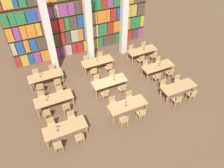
# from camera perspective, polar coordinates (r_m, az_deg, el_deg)

# --- Properties ---
(ground_plane) EXTENTS (40.00, 40.00, 0.00)m
(ground_plane) POSITION_cam_1_polar(r_m,az_deg,el_deg) (14.64, -0.38, -1.47)
(ground_plane) COLOR brown
(bookshelf_bank) EXTENTS (10.89, 0.35, 5.50)m
(bookshelf_bank) POSITION_cam_1_polar(r_m,az_deg,el_deg) (17.09, -7.81, 16.08)
(bookshelf_bank) COLOR brown
(bookshelf_bank) RESTS_ON ground_plane
(pillar_left) EXTENTS (0.45, 0.45, 6.00)m
(pillar_left) POSITION_cam_1_polar(r_m,az_deg,el_deg) (15.19, -16.29, 12.60)
(pillar_left) COLOR beige
(pillar_left) RESTS_ON ground_plane
(pillar_center) EXTENTS (0.45, 0.45, 6.00)m
(pillar_center) POSITION_cam_1_polar(r_m,az_deg,el_deg) (15.72, -6.18, 15.11)
(pillar_center) COLOR beige
(pillar_center) RESTS_ON ground_plane
(pillar_right) EXTENTS (0.45, 0.45, 6.00)m
(pillar_right) POSITION_cam_1_polar(r_m,az_deg,el_deg) (16.69, 3.21, 16.99)
(pillar_right) COLOR beige
(pillar_right) RESTS_ON ground_plane
(reading_table_0) EXTENTS (2.28, 0.87, 0.78)m
(reading_table_0) POSITION_cam_1_polar(r_m,az_deg,el_deg) (11.95, -12.15, -11.28)
(reading_table_0) COLOR tan
(reading_table_0) RESTS_ON ground_plane
(chair_0) EXTENTS (0.42, 0.40, 0.89)m
(chair_0) POSITION_cam_1_polar(r_m,az_deg,el_deg) (11.68, -13.90, -15.40)
(chair_0) COLOR tan
(chair_0) RESTS_ON ground_plane
(chair_1) EXTENTS (0.42, 0.40, 0.89)m
(chair_1) POSITION_cam_1_polar(r_m,az_deg,el_deg) (12.54, -15.53, -10.19)
(chair_1) COLOR tan
(chair_1) RESTS_ON ground_plane
(chair_2) EXTENTS (0.42, 0.40, 0.89)m
(chair_2) POSITION_cam_1_polar(r_m,az_deg,el_deg) (11.74, -8.41, -13.71)
(chair_2) COLOR tan
(chair_2) RESTS_ON ground_plane
(chair_3) EXTENTS (0.42, 0.40, 0.89)m
(chair_3) POSITION_cam_1_polar(r_m,az_deg,el_deg) (12.60, -10.50, -8.66)
(chair_3) COLOR tan
(chair_3) RESTS_ON ground_plane
(desk_lamp_0) EXTENTS (0.14, 0.14, 0.41)m
(desk_lamp_0) POSITION_cam_1_polar(r_m,az_deg,el_deg) (11.64, -14.18, -10.90)
(desk_lamp_0) COLOR brown
(desk_lamp_0) RESTS_ON reading_table_0
(reading_table_1) EXTENTS (2.28, 0.87, 0.78)m
(reading_table_1) POSITION_cam_1_polar(r_m,az_deg,el_deg) (12.74, 4.08, -5.59)
(reading_table_1) COLOR tan
(reading_table_1) RESTS_ON ground_plane
(chair_4) EXTENTS (0.42, 0.40, 0.89)m
(chair_4) POSITION_cam_1_polar(r_m,az_deg,el_deg) (12.31, 3.16, -9.37)
(chair_4) COLOR tan
(chair_4) RESTS_ON ground_plane
(chair_5) EXTENTS (0.42, 0.40, 0.89)m
(chair_5) POSITION_cam_1_polar(r_m,az_deg,el_deg) (13.14, 0.30, -4.90)
(chair_5) COLOR tan
(chair_5) RESTS_ON ground_plane
(chair_6) EXTENTS (0.42, 0.40, 0.89)m
(chair_6) POSITION_cam_1_polar(r_m,az_deg,el_deg) (12.70, 7.67, -7.66)
(chair_6) COLOR tan
(chair_6) RESTS_ON ground_plane
(chair_7) EXTENTS (0.42, 0.40, 0.89)m
(chair_7) POSITION_cam_1_polar(r_m,az_deg,el_deg) (13.51, 4.59, -3.44)
(chair_7) COLOR tan
(chair_7) RESTS_ON ground_plane
(desk_lamp_1) EXTENTS (0.14, 0.14, 0.39)m
(desk_lamp_1) POSITION_cam_1_polar(r_m,az_deg,el_deg) (12.44, 3.74, -4.79)
(desk_lamp_1) COLOR brown
(desk_lamp_1) RESTS_ON reading_table_1
(reading_table_2) EXTENTS (2.28, 0.87, 0.78)m
(reading_table_2) POSITION_cam_1_polar(r_m,az_deg,el_deg) (14.41, 17.02, -0.85)
(reading_table_2) COLOR tan
(reading_table_2) RESTS_ON ground_plane
(chair_8) EXTENTS (0.42, 0.40, 0.89)m
(chair_8) POSITION_cam_1_polar(r_m,az_deg,el_deg) (13.86, 16.66, -4.07)
(chair_8) COLOR tan
(chair_8) RESTS_ON ground_plane
(chair_9) EXTENTS (0.42, 0.40, 0.89)m
(chair_9) POSITION_cam_1_polar(r_m,az_deg,el_deg) (14.61, 13.31, -0.40)
(chair_9) COLOR tan
(chair_9) RESTS_ON ground_plane
(chair_10) EXTENTS (0.42, 0.40, 0.89)m
(chair_10) POSITION_cam_1_polar(r_m,az_deg,el_deg) (14.50, 20.17, -2.63)
(chair_10) COLOR tan
(chair_10) RESTS_ON ground_plane
(chair_11) EXTENTS (0.42, 0.40, 0.89)m
(chair_11) POSITION_cam_1_polar(r_m,az_deg,el_deg) (15.21, 16.78, 0.82)
(chair_11) COLOR tan
(chair_11) RESTS_ON ground_plane
(reading_table_3) EXTENTS (2.28, 0.87, 0.78)m
(reading_table_3) POSITION_cam_1_polar(r_m,az_deg,el_deg) (13.50, -14.97, -3.88)
(reading_table_3) COLOR tan
(reading_table_3) RESTS_ON ground_plane
(chair_12) EXTENTS (0.42, 0.40, 0.89)m
(chair_12) POSITION_cam_1_polar(r_m,az_deg,el_deg) (13.14, -16.66, -7.36)
(chair_12) COLOR tan
(chair_12) RESTS_ON ground_plane
(chair_13) EXTENTS (0.42, 0.40, 0.89)m
(chair_13) POSITION_cam_1_polar(r_m,az_deg,el_deg) (14.15, -17.87, -3.24)
(chair_13) COLOR tan
(chair_13) RESTS_ON ground_plane
(chair_14) EXTENTS (0.42, 0.40, 0.89)m
(chair_14) POSITION_cam_1_polar(r_m,az_deg,el_deg) (13.19, -11.85, -5.93)
(chair_14) COLOR tan
(chair_14) RESTS_ON ground_plane
(chair_15) EXTENTS (0.42, 0.40, 0.89)m
(chair_15) POSITION_cam_1_polar(r_m,az_deg,el_deg) (14.20, -13.43, -1.93)
(chair_15) COLOR tan
(chair_15) RESTS_ON ground_plane
(desk_lamp_2) EXTENTS (0.14, 0.14, 0.44)m
(desk_lamp_2) POSITION_cam_1_polar(r_m,az_deg,el_deg) (13.23, -16.85, -3.22)
(desk_lamp_2) COLOR brown
(desk_lamp_2) RESTS_ON reading_table_3
(reading_table_4) EXTENTS (2.28, 0.87, 0.78)m
(reading_table_4) POSITION_cam_1_polar(r_m,az_deg,el_deg) (14.15, -0.69, 0.51)
(reading_table_4) COLOR tan
(reading_table_4) RESTS_ON ground_plane
(chair_16) EXTENTS (0.42, 0.40, 0.89)m
(chair_16) POSITION_cam_1_polar(r_m,az_deg,el_deg) (13.65, -1.69, -2.67)
(chair_16) COLOR tan
(chair_16) RESTS_ON ground_plane
(chair_17) EXTENTS (0.42, 0.40, 0.89)m
(chair_17) POSITION_cam_1_polar(r_m,az_deg,el_deg) (14.63, -3.94, 0.97)
(chair_17) COLOR tan
(chair_17) RESTS_ON ground_plane
(chair_18) EXTENTS (0.42, 0.40, 0.89)m
(chair_18) POSITION_cam_1_polar(r_m,az_deg,el_deg) (14.00, 2.64, -1.28)
(chair_18) COLOR tan
(chair_18) RESTS_ON ground_plane
(chair_19) EXTENTS (0.42, 0.40, 0.89)m
(chair_19) POSITION_cam_1_polar(r_m,az_deg,el_deg) (14.96, 0.17, 2.19)
(chair_19) COLOR tan
(chair_19) RESTS_ON ground_plane
(desk_lamp_3) EXTENTS (0.14, 0.14, 0.47)m
(desk_lamp_3) POSITION_cam_1_polar(r_m,az_deg,el_deg) (13.98, 0.59, 2.05)
(desk_lamp_3) COLOR brown
(desk_lamp_3) RESTS_ON reading_table_4
(reading_table_5) EXTENTS (2.28, 0.87, 0.78)m
(reading_table_5) POSITION_cam_1_polar(r_m,az_deg,el_deg) (15.72, 11.91, 4.41)
(reading_table_5) COLOR tan
(reading_table_5) RESTS_ON ground_plane
(chair_20) EXTENTS (0.42, 0.40, 0.89)m
(chair_20) POSITION_cam_1_polar(r_m,az_deg,el_deg) (15.15, 11.66, 1.74)
(chair_20) COLOR tan
(chair_20) RESTS_ON ground_plane
(chair_21) EXTENTS (0.42, 0.40, 0.89)m
(chair_21) POSITION_cam_1_polar(r_m,az_deg,el_deg) (16.05, 8.85, 4.81)
(chair_21) COLOR tan
(chair_21) RESTS_ON ground_plane
(chair_22) EXTENTS (0.42, 0.40, 0.89)m
(chair_22) POSITION_cam_1_polar(r_m,az_deg,el_deg) (15.72, 14.96, 2.80)
(chair_22) COLOR tan
(chair_22) RESTS_ON ground_plane
(chair_23) EXTENTS (0.42, 0.40, 0.89)m
(chair_23) POSITION_cam_1_polar(r_m,az_deg,el_deg) (16.58, 12.07, 5.72)
(chair_23) COLOR tan
(chair_23) RESTS_ON ground_plane
(desk_lamp_4) EXTENTS (0.14, 0.14, 0.42)m
(desk_lamp_4) POSITION_cam_1_polar(r_m,az_deg,el_deg) (15.54, 12.45, 5.49)
(desk_lamp_4) COLOR brown
(desk_lamp_4) RESTS_ON reading_table_5
(reading_table_6) EXTENTS (2.28, 0.87, 0.78)m
(reading_table_6) POSITION_cam_1_polar(r_m,az_deg,el_deg) (15.25, -16.97, 1.95)
(reading_table_6) COLOR tan
(reading_table_6) RESTS_ON ground_plane
(chair_24) EXTENTS (0.42, 0.40, 0.89)m
(chair_24) POSITION_cam_1_polar(r_m,az_deg,el_deg) (14.82, -18.26, -0.90)
(chair_24) COLOR tan
(chair_24) RESTS_ON ground_plane
(chair_25) EXTENTS (0.42, 0.40, 0.89)m
(chair_25) POSITION_cam_1_polar(r_m,az_deg,el_deg) (15.94, -19.22, 2.34)
(chair_25) COLOR tan
(chair_25) RESTS_ON ground_plane
(chair_26) EXTENTS (0.42, 0.40, 0.89)m
(chair_26) POSITION_cam_1_polar(r_m,az_deg,el_deg) (14.87, -14.06, 0.33)
(chair_26) COLOR tan
(chair_26) RESTS_ON ground_plane
(chair_27) EXTENTS (0.42, 0.40, 0.89)m
(chair_27) POSITION_cam_1_polar(r_m,az_deg,el_deg) (15.98, -15.31, 3.48)
(chair_27) COLOR tan
(chair_27) RESTS_ON ground_plane
(desk_lamp_5) EXTENTS (0.14, 0.14, 0.43)m
(desk_lamp_5) POSITION_cam_1_polar(r_m,az_deg,el_deg) (15.02, -18.47, 2.67)
(desk_lamp_5) COLOR brown
(desk_lamp_5) RESTS_ON reading_table_6
(reading_table_7) EXTENTS (2.28, 0.87, 0.78)m
(reading_table_7) POSITION_cam_1_polar(r_m,az_deg,el_deg) (15.88, -3.80, 5.79)
(reading_table_7) COLOR tan
(reading_table_7) RESTS_ON ground_plane
(chair_28) EXTENTS (0.42, 0.40, 0.89)m
(chair_28) POSITION_cam_1_polar(r_m,az_deg,el_deg) (15.32, -4.84, 3.13)
(chair_28) COLOR tan
(chair_28) RESTS_ON ground_plane
(chair_29) EXTENTS (0.42, 0.40, 0.89)m
(chair_29) POSITION_cam_1_polar(r_m,az_deg,el_deg) (16.41, -6.65, 6.02)
(chair_29) COLOR tan
(chair_29) RESTS_ON ground_plane
(chair_30) EXTENTS (0.42, 0.40, 0.89)m
(chair_30) POSITION_cam_1_polar(r_m,az_deg,el_deg) (15.64, -0.90, 4.25)
(chair_30) COLOR tan
(chair_30) RESTS_ON ground_plane
(chair_31) EXTENTS (0.42, 0.40, 0.89)m
(chair_31) POSITION_cam_1_polar(r_m,az_deg,el_deg) (16.71, -2.93, 7.02)
(chair_31) COLOR tan
(chair_31) RESTS_ON ground_plane
(desk_lamp_6) EXTENTS (0.14, 0.14, 0.45)m
(desk_lamp_6) POSITION_cam_1_polar(r_m,az_deg,el_deg) (15.70, -3.90, 7.03)
(desk_lamp_6) COLOR brown
(desk_lamp_6) RESTS_ON reading_table_7
(reading_table_8) EXTENTS (2.28, 0.87, 0.78)m
(reading_table_8) POSITION_cam_1_polar(r_m,az_deg,el_deg) (17.17, 7.92, 8.58)
(reading_table_8) COLOR tan
(reading_table_8) RESTS_ON ground_plane
(chair_32) EXTENTS (0.42, 0.40, 0.89)m
(chair_32) POSITION_cam_1_polar(r_m,az_deg,el_deg) (16.55, 7.55, 6.29)
(chair_32) COLOR tan
(chair_32) RESTS_ON ground_plane
(chair_33) EXTENTS (0.42, 0.40, 0.89)m
(chair_33) POSITION_cam_1_polar(r_m,az_deg,el_deg) (17.56, 5.16, 8.83)
(chair_33) COLOR tan
(chair_33) RESTS_ON ground_plane
(chair_34) EXTENTS (0.42, 0.40, 0.89)m
(chair_34) POSITION_cam_1_polar(r_m,az_deg,el_deg) (17.09, 10.82, 7.16)
(chair_34) COLOR tan
(chair_34) RESTS_ON ground_plane
(chair_35) EXTENTS (0.42, 0.40, 0.89)m
(chair_35) POSITION_cam_1_polar(r_m,az_deg,el_deg) (18.07, 8.34, 9.60)
(chair_35) COLOR tan
(chair_35) RESTS_ON ground_plane
(desk_lamp_7) EXTENTS (0.14, 0.14, 0.45)m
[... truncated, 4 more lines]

